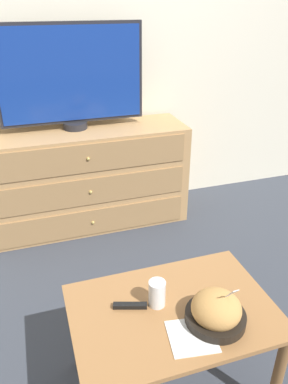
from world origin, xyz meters
TOP-DOWN VIEW (x-y plane):
  - ground_plane at (0.00, 0.00)m, footprint 12.00×12.00m
  - wall_back at (0.00, 0.03)m, footprint 12.00×0.05m
  - dresser at (-0.10, -0.25)m, footprint 1.47×0.45m
  - tv at (-0.13, -0.19)m, footprint 0.96×0.17m
  - coffee_table at (-0.01, -1.72)m, footprint 0.80×0.54m
  - takeout_bowl at (0.12, -1.83)m, footprint 0.23×0.23m
  - drink_cup at (-0.06, -1.68)m, footprint 0.07×0.07m
  - napkin at (0.01, -1.87)m, footprint 0.19×0.19m
  - remote_control at (-0.17, -1.66)m, footprint 0.13×0.06m

SIDE VIEW (x-z plane):
  - ground_plane at x=0.00m, z-range 0.00..0.00m
  - dresser at x=-0.10m, z-range 0.00..0.73m
  - coffee_table at x=-0.01m, z-range 0.15..0.61m
  - napkin at x=0.01m, z-range 0.46..0.46m
  - remote_control at x=-0.17m, z-range 0.46..0.47m
  - drink_cup at x=-0.06m, z-range 0.45..0.56m
  - takeout_bowl at x=0.12m, z-range 0.41..0.60m
  - tv at x=-0.13m, z-range 0.74..1.42m
  - wall_back at x=0.00m, z-range 0.00..2.60m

